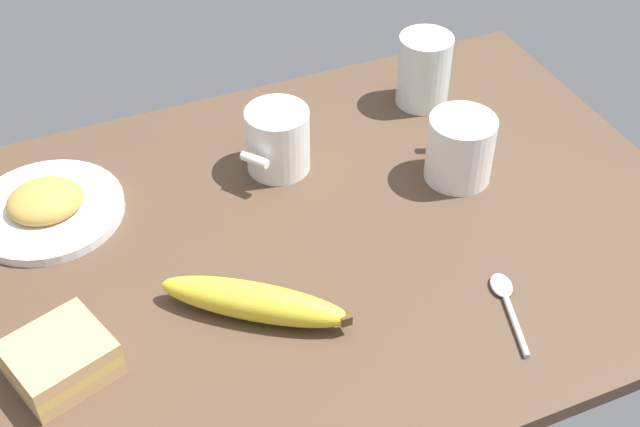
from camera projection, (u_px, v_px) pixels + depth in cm
name	position (u px, v px, depth cm)	size (l,w,h in cm)	color
tabletop	(320.00, 239.00, 100.39)	(90.00, 64.00, 2.00)	#4C3828
plate_of_food	(47.00, 207.00, 101.34)	(18.26, 18.26, 3.96)	white
coffee_mug_black	(460.00, 148.00, 104.64)	(8.34, 10.69, 8.67)	white
coffee_mug_milky	(280.00, 139.00, 106.14)	(10.03, 9.01, 8.50)	white
sandwich_main	(60.00, 359.00, 82.96)	(11.50, 10.92, 4.40)	tan
glass_of_milk	(424.00, 74.00, 117.16)	(7.36, 7.36, 10.19)	silver
banana	(254.00, 302.00, 88.79)	(18.97, 15.68, 4.13)	yellow
spoon	(507.00, 300.00, 91.25)	(4.88, 11.65, 0.80)	silver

